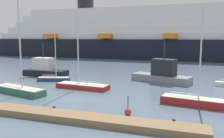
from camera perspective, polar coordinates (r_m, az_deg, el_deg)
name	(u,v)px	position (r m, az deg, el deg)	size (l,w,h in m)	color
ground_plane	(81,98)	(24.42, -7.68, -7.12)	(600.00, 600.00, 0.00)	slate
dock_pier	(48,114)	(19.41, -15.48, -10.57)	(24.01, 1.95, 0.59)	olive
sailboat_0	(82,84)	(28.76, -7.26, -3.72)	(6.76, 2.41, 12.08)	maroon
sailboat_1	(193,100)	(22.91, 19.22, -7.28)	(5.91, 2.44, 8.92)	maroon
sailboat_2	(54,78)	(34.47, -14.04, -2.23)	(4.71, 2.40, 7.62)	navy
sailboat_4	(19,89)	(28.01, -21.75, -4.46)	(7.07, 3.15, 11.75)	#2D6B51
fishing_boat_0	(45,69)	(39.66, -16.11, 0.00)	(7.28, 2.45, 5.46)	black
fishing_boat_1	(162,74)	(33.13, 12.15, -1.21)	(8.56, 4.90, 6.14)	gray
channel_buoy_0	(22,78)	(36.70, -21.16, -2.06)	(0.55, 0.55, 1.22)	red
channel_buoy_1	(128,111)	(19.18, 3.91, -10.33)	(0.58, 0.58, 1.60)	red
cruise_ship	(141,36)	(70.58, 7.20, 7.91)	(101.63, 16.42, 19.80)	black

